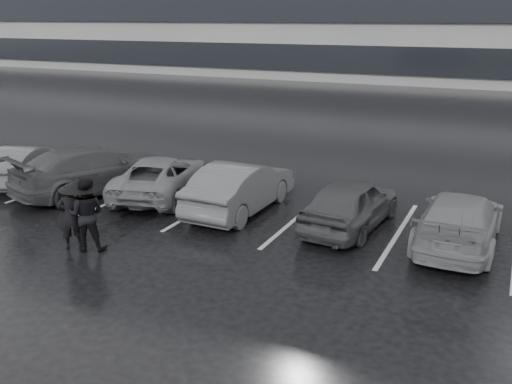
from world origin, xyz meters
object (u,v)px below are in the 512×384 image
object	(u,v)px
car_west_b	(161,176)
car_west_a	(240,187)
car_west_c	(93,169)
pedestrian_left	(71,216)
car_west_d	(25,164)
pedestrian_right	(86,214)
car_east	(460,220)
car_main	(351,203)

from	to	relation	value
car_west_b	car_west_a	bearing A→B (deg)	159.77
car_west_c	pedestrian_left	xyz separation A→B (m)	(2.61, -3.86, 0.06)
car_west_d	pedestrian_right	size ratio (longest dim) A/B	2.13
car_west_a	car_east	xyz separation A→B (m)	(5.95, -0.03, -0.07)
car_west_a	car_west_b	distance (m)	2.90
car_west_c	car_west_d	size ratio (longest dim) A/B	1.34
car_west_d	pedestrian_left	bearing A→B (deg)	126.90
car_west_b	car_east	bearing A→B (deg)	163.39
car_west_a	car_west_b	world-z (taller)	car_west_a
pedestrian_right	car_west_a	bearing A→B (deg)	-140.86
car_east	car_west_a	bearing A→B (deg)	0.43
car_east	car_west_d	bearing A→B (deg)	2.27
pedestrian_left	pedestrian_right	bearing A→B (deg)	146.73
car_west_b	pedestrian_left	bearing A→B (deg)	81.10
pedestrian_right	car_west_d	bearing A→B (deg)	-56.74
car_west_d	pedestrian_right	world-z (taller)	pedestrian_right
car_main	car_west_c	xyz separation A→B (m)	(-8.29, -0.30, 0.06)
car_west_a	car_east	size ratio (longest dim) A/B	0.97
car_west_d	car_west_b	bearing A→B (deg)	169.51
car_west_c	car_west_b	bearing A→B (deg)	-144.93
car_main	car_west_d	bearing A→B (deg)	7.34
car_east	car_main	bearing A→B (deg)	0.09
car_west_a	pedestrian_left	xyz separation A→B (m)	(-2.44, -4.17, 0.09)
car_west_a	car_east	distance (m)	5.95
car_east	pedestrian_right	world-z (taller)	pedestrian_right
car_main	car_west_a	world-z (taller)	car_west_a
car_west_b	pedestrian_right	world-z (taller)	pedestrian_right
car_west_b	car_west_c	bearing A→B (deg)	0.65
pedestrian_right	car_main	bearing A→B (deg)	-166.66
car_west_a	car_west_c	size ratio (longest dim) A/B	0.85
car_west_b	car_west_d	bearing A→B (deg)	-6.69
car_west_b	car_west_d	xyz separation A→B (m)	(-4.99, -0.69, 0.01)
car_west_c	pedestrian_left	bearing A→B (deg)	143.98
car_main	car_west_d	distance (m)	11.11
car_west_a	pedestrian_left	world-z (taller)	pedestrian_left
car_east	pedestrian_left	bearing A→B (deg)	26.95
pedestrian_left	car_west_d	bearing A→B (deg)	-78.82
car_main	pedestrian_left	distance (m)	7.04
car_west_d	pedestrian_left	size ratio (longest dim) A/B	2.37
car_main	car_west_c	distance (m)	8.30
car_west_a	car_west_d	xyz separation A→B (m)	(-7.87, -0.40, -0.09)
pedestrian_left	pedestrian_right	xyz separation A→B (m)	(0.42, 0.08, 0.09)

